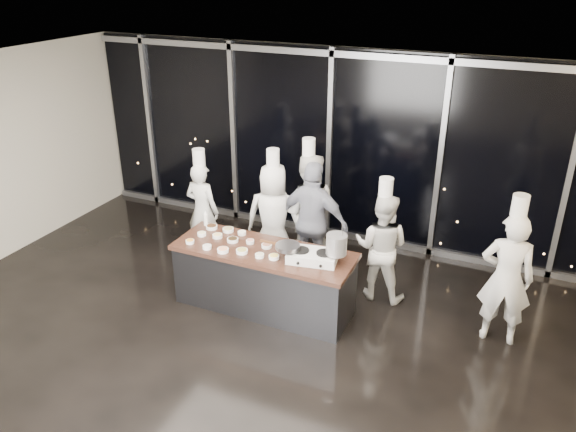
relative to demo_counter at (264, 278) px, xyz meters
name	(u,v)px	position (x,y,z in m)	size (l,w,h in m)	color
ground	(234,343)	(0.00, -0.90, -0.45)	(9.00, 9.00, 0.00)	black
room_shell	(239,179)	(0.18, -0.90, 1.79)	(9.02, 7.02, 3.21)	#BFB7A3
window_wall	(330,146)	(0.00, 2.53, 1.14)	(8.90, 0.11, 3.20)	black
demo_counter	(264,278)	(0.00, 0.00, 0.00)	(2.46, 0.86, 0.90)	#343439
stove	(313,256)	(0.71, -0.01, 0.51)	(0.68, 0.48, 0.14)	silver
frying_pan	(287,246)	(0.38, -0.08, 0.61)	(0.57, 0.37, 0.05)	gray
stock_pot	(336,244)	(1.00, 0.04, 0.72)	(0.26, 0.26, 0.26)	#B7B7BA
prep_bowls	(231,241)	(-0.49, 0.00, 0.47)	(1.36, 0.72, 0.05)	white
squeeze_bottle	(206,218)	(-1.10, 0.34, 0.56)	(0.06, 0.06, 0.23)	white
chef_far_left	(202,209)	(-1.55, 0.97, 0.36)	(0.60, 0.41, 1.81)	silver
chef_left	(274,217)	(-0.35, 1.05, 0.41)	(0.96, 0.76, 1.94)	silver
chef_center	(308,211)	(0.09, 1.35, 0.48)	(1.06, 0.92, 2.07)	silver
guest	(313,222)	(0.31, 1.02, 0.47)	(1.11, 0.53, 1.84)	#141E39
chef_right	(381,246)	(1.37, 0.92, 0.35)	(0.77, 0.60, 1.81)	silver
chef_side	(506,278)	(3.02, 0.56, 0.44)	(0.67, 0.47, 1.98)	silver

